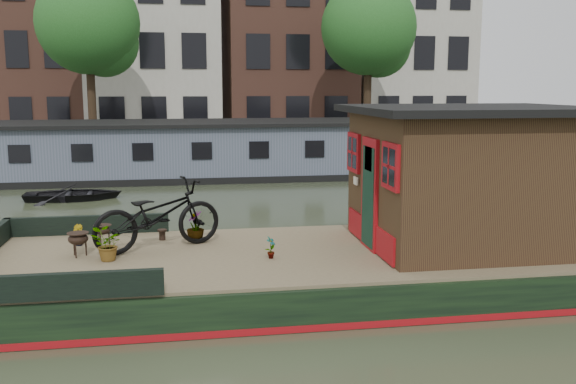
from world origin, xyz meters
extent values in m
plane|color=#353F28|center=(0.00, 0.00, 0.00)|extent=(120.00, 120.00, 0.00)
cube|color=black|center=(0.00, 0.00, 0.30)|extent=(12.00, 4.00, 0.60)
cube|color=maroon|center=(0.00, 0.00, 0.06)|extent=(12.02, 4.02, 0.10)
cube|color=olive|center=(0.00, 0.00, 0.62)|extent=(11.80, 3.80, 0.05)
cube|color=black|center=(-4.50, 1.92, 0.82)|extent=(3.00, 0.12, 0.35)
cube|color=black|center=(-4.50, -1.92, 0.82)|extent=(3.00, 0.12, 0.35)
cube|color=black|center=(2.20, 0.00, 1.80)|extent=(3.50, 3.00, 2.30)
cube|color=black|center=(2.20, 0.00, 3.01)|extent=(4.00, 3.50, 0.12)
cube|color=maroon|center=(0.42, 0.00, 1.60)|extent=(0.06, 0.80, 1.90)
cube|color=black|center=(0.40, 0.00, 1.55)|extent=(0.04, 0.64, 1.70)
cube|color=maroon|center=(0.42, -1.05, 2.20)|extent=(0.06, 0.72, 0.72)
cube|color=maroon|center=(0.42, 1.05, 2.20)|extent=(0.06, 0.72, 0.72)
imported|color=black|center=(-3.15, 0.55, 1.24)|extent=(2.39, 1.61, 1.19)
imported|color=brown|center=(-1.34, -0.38, 0.83)|extent=(0.22, 0.23, 0.37)
imported|color=maroon|center=(-4.54, 1.04, 0.83)|extent=(0.26, 0.26, 0.37)
imported|color=#9F362E|center=(-3.94, -0.09, 0.91)|extent=(0.52, 0.47, 0.53)
imported|color=brown|center=(-2.51, 0.97, 0.93)|extent=(0.37, 0.37, 0.56)
cylinder|color=black|center=(-3.10, 1.21, 0.75)|extent=(0.17, 0.17, 0.19)
imported|color=black|center=(-5.98, 9.70, 0.30)|extent=(2.92, 2.14, 0.59)
cube|color=#52596E|center=(0.00, 14.00, 1.00)|extent=(20.00, 4.00, 2.00)
cube|color=black|center=(0.00, 14.00, 2.05)|extent=(20.40, 4.40, 0.12)
cube|color=black|center=(0.00, 14.00, 0.12)|extent=(20.00, 4.05, 0.24)
cube|color=#47443F|center=(0.00, 20.50, 0.45)|extent=(60.00, 6.00, 0.90)
cube|color=brown|center=(-10.50, 27.50, 7.50)|extent=(6.00, 8.00, 15.00)
cube|color=brown|center=(3.50, 27.50, 7.75)|extent=(7.00, 8.00, 15.50)
cube|color=#B7B2A3|center=(10.50, 27.50, 8.00)|extent=(6.50, 8.00, 16.00)
cylinder|color=#332316|center=(-6.50, 19.00, 2.90)|extent=(0.36, 0.36, 4.00)
sphere|color=#1D4818|center=(-6.50, 19.00, 6.10)|extent=(4.40, 4.40, 4.40)
sphere|color=#1D4818|center=(-5.90, 19.30, 5.30)|extent=(3.00, 3.00, 3.00)
cylinder|color=#332316|center=(6.00, 19.00, 2.90)|extent=(0.36, 0.36, 4.00)
sphere|color=#1D4818|center=(6.00, 19.00, 6.10)|extent=(4.40, 4.40, 4.40)
sphere|color=#1D4818|center=(6.60, 19.30, 5.30)|extent=(3.00, 3.00, 3.00)
camera|label=1|loc=(-2.74, -10.36, 3.40)|focal=40.00mm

